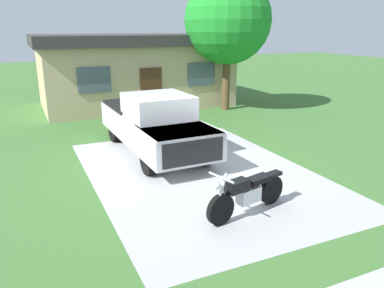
{
  "coord_description": "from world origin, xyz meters",
  "views": [
    {
      "loc": [
        -4.25,
        -8.7,
        3.82
      ],
      "look_at": [
        -0.3,
        -0.07,
        0.9
      ],
      "focal_mm": 35.48,
      "sensor_mm": 36.0,
      "label": 1
    }
  ],
  "objects": [
    {
      "name": "neighbor_house",
      "position": [
        1.21,
        10.18,
        1.79
      ],
      "size": [
        9.6,
        5.6,
        3.5
      ],
      "color": "tan",
      "rests_on": "ground"
    },
    {
      "name": "shade_tree",
      "position": [
        4.8,
        7.15,
        4.13
      ],
      "size": [
        4.0,
        4.0,
        6.15
      ],
      "color": "brown",
      "rests_on": "ground"
    },
    {
      "name": "driveway_pad",
      "position": [
        0.0,
        0.0,
        0.0
      ],
      "size": [
        5.72,
        8.17,
        0.01
      ],
      "primitive_type": "cube",
      "color": "#AAAAAA",
      "rests_on": "ground"
    },
    {
      "name": "ground_plane",
      "position": [
        0.0,
        0.0,
        0.0
      ],
      "size": [
        80.0,
        80.0,
        0.0
      ],
      "primitive_type": "plane",
      "color": "#3E6C31"
    },
    {
      "name": "motorcycle",
      "position": [
        -0.14,
        -2.5,
        0.47
      ],
      "size": [
        2.17,
        0.88,
        1.09
      ],
      "color": "black",
      "rests_on": "ground"
    },
    {
      "name": "pickup_truck",
      "position": [
        -0.51,
        2.4,
        0.95
      ],
      "size": [
        2.14,
        5.67,
        1.9
      ],
      "color": "black",
      "rests_on": "ground"
    }
  ]
}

